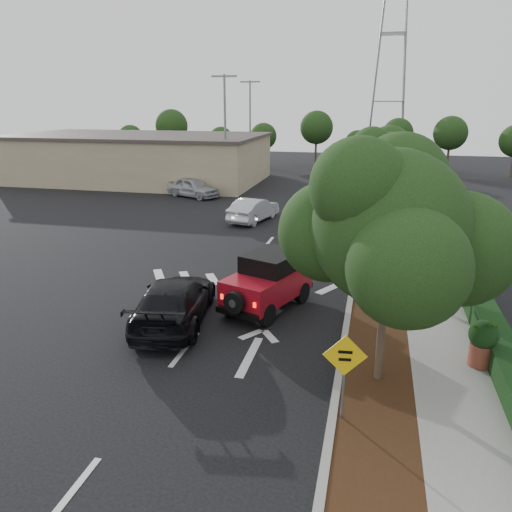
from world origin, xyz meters
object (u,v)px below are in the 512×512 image
(red_jeep, at_px, (270,280))
(black_suv_oncoming, at_px, (174,301))
(silver_suv_ahead, at_px, (330,232))
(speed_hump_sign, at_px, (344,366))

(red_jeep, height_order, black_suv_oncoming, red_jeep)
(silver_suv_ahead, bearing_deg, red_jeep, -103.10)
(red_jeep, height_order, silver_suv_ahead, red_jeep)
(black_suv_oncoming, relative_size, speed_hump_sign, 2.48)
(silver_suv_ahead, xyz_separation_m, speed_hump_sign, (1.60, -14.19, 0.62))
(silver_suv_ahead, distance_m, black_suv_oncoming, 10.84)
(red_jeep, relative_size, black_suv_oncoming, 0.78)
(red_jeep, xyz_separation_m, black_suv_oncoming, (-2.81, -2.00, -0.25))
(silver_suv_ahead, bearing_deg, black_suv_oncoming, -116.03)
(speed_hump_sign, bearing_deg, black_suv_oncoming, 137.44)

